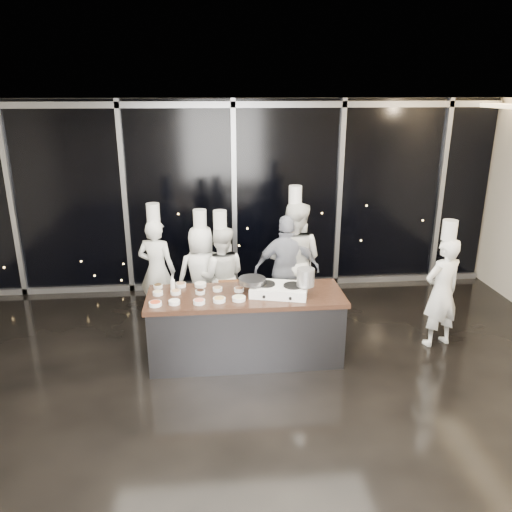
# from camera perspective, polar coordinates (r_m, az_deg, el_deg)

# --- Properties ---
(ground) EXTENTS (9.00, 9.00, 0.00)m
(ground) POSITION_cam_1_polar(r_m,az_deg,el_deg) (5.90, -0.47, -15.91)
(ground) COLOR black
(ground) RESTS_ON ground
(room_shell) EXTENTS (9.02, 7.02, 3.21)m
(room_shell) POSITION_cam_1_polar(r_m,az_deg,el_deg) (5.00, 1.48, 5.94)
(room_shell) COLOR beige
(room_shell) RESTS_ON ground
(window_wall) EXTENTS (8.90, 0.11, 3.20)m
(window_wall) POSITION_cam_1_polar(r_m,az_deg,el_deg) (8.46, -2.52, 6.70)
(window_wall) COLOR black
(window_wall) RESTS_ON ground
(demo_counter) EXTENTS (2.46, 0.86, 0.90)m
(demo_counter) POSITION_cam_1_polar(r_m,az_deg,el_deg) (6.44, -1.18, -8.05)
(demo_counter) COLOR #37373C
(demo_counter) RESTS_ON ground
(stove) EXTENTS (0.78, 0.59, 0.14)m
(stove) POSITION_cam_1_polar(r_m,az_deg,el_deg) (6.23, 2.66, -3.85)
(stove) COLOR white
(stove) RESTS_ON demo_counter
(frying_pan) EXTENTS (0.62, 0.42, 0.06)m
(frying_pan) POSITION_cam_1_polar(r_m,az_deg,el_deg) (6.22, -0.52, -2.81)
(frying_pan) COLOR slate
(frying_pan) RESTS_ON stove
(stock_pot) EXTENTS (0.27, 0.27, 0.22)m
(stock_pot) POSITION_cam_1_polar(r_m,az_deg,el_deg) (6.14, 5.69, -2.42)
(stock_pot) COLOR #BBBBBD
(stock_pot) RESTS_ON stove
(prep_bowls) EXTENTS (1.39, 0.72, 0.05)m
(prep_bowls) POSITION_cam_1_polar(r_m,az_deg,el_deg) (6.23, -6.53, -4.34)
(prep_bowls) COLOR white
(prep_bowls) RESTS_ON demo_counter
(squeeze_bottle) EXTENTS (0.06, 0.06, 0.21)m
(squeeze_bottle) POSITION_cam_1_polar(r_m,az_deg,el_deg) (6.37, -9.50, -3.23)
(squeeze_bottle) COLOR silver
(squeeze_bottle) RESTS_ON demo_counter
(chef_far_left) EXTENTS (0.66, 0.54, 1.80)m
(chef_far_left) POSITION_cam_1_polar(r_m,az_deg,el_deg) (7.52, -11.26, -1.47)
(chef_far_left) COLOR white
(chef_far_left) RESTS_ON ground
(chef_left) EXTENTS (0.82, 0.63, 1.73)m
(chef_left) POSITION_cam_1_polar(r_m,az_deg,el_deg) (7.35, -6.21, -2.05)
(chef_left) COLOR white
(chef_left) RESTS_ON ground
(chef_center) EXTENTS (0.78, 0.63, 1.73)m
(chef_center) POSITION_cam_1_polar(r_m,az_deg,el_deg) (7.25, -3.99, -2.26)
(chef_center) COLOR white
(chef_center) RESTS_ON ground
(guest) EXTENTS (0.98, 0.46, 1.63)m
(guest) POSITION_cam_1_polar(r_m,az_deg,el_deg) (7.33, 3.56, -1.58)
(guest) COLOR #15203B
(guest) RESTS_ON ground
(chef_right) EXTENTS (1.08, 0.98, 2.03)m
(chef_right) POSITION_cam_1_polar(r_m,az_deg,el_deg) (7.48, 4.33, -0.44)
(chef_right) COLOR white
(chef_right) RESTS_ON ground
(chef_side) EXTENTS (0.64, 0.51, 1.75)m
(chef_side) POSITION_cam_1_polar(r_m,az_deg,el_deg) (7.10, 20.47, -3.73)
(chef_side) COLOR white
(chef_side) RESTS_ON ground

